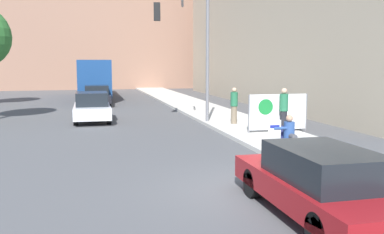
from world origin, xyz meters
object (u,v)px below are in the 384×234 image
at_px(jogger_on_sidewalk, 284,110).
at_px(car_on_road_midblock, 97,95).
at_px(seated_protester, 290,133).
at_px(parked_car_curbside, 320,182).
at_px(city_bus_on_road, 93,76).
at_px(protest_banner, 278,112).
at_px(car_on_road_nearest, 92,107).
at_px(traffic_light_pole, 189,39).
at_px(pedestrian_behind, 234,105).

xyz_separation_m(jogger_on_sidewalk, car_on_road_midblock, (-7.13, 15.25, -0.37)).
relative_size(seated_protester, jogger_on_sidewalk, 0.66).
bearing_deg(parked_car_curbside, city_bus_on_road, 96.99).
height_order(protest_banner, parked_car_curbside, protest_banner).
xyz_separation_m(car_on_road_nearest, car_on_road_midblock, (0.42, 8.88, -0.03)).
height_order(jogger_on_sidewalk, protest_banner, jogger_on_sidewalk).
height_order(protest_banner, car_on_road_midblock, protest_banner).
xyz_separation_m(jogger_on_sidewalk, parked_car_curbside, (-3.46, -8.75, -0.39)).
height_order(jogger_on_sidewalk, city_bus_on_road, city_bus_on_road).
bearing_deg(traffic_light_pole, seated_protester, -80.81).
bearing_deg(protest_banner, parked_car_curbside, -110.21).
height_order(seated_protester, pedestrian_behind, pedestrian_behind).
bearing_deg(car_on_road_midblock, seated_protester, -73.90).
distance_m(seated_protester, traffic_light_pole, 8.84).
xyz_separation_m(pedestrian_behind, car_on_road_midblock, (-6.03, 12.30, -0.30)).
relative_size(protest_banner, city_bus_on_road, 0.21).
height_order(parked_car_curbside, city_bus_on_road, city_bus_on_road).
bearing_deg(seated_protester, traffic_light_pole, 111.69).
xyz_separation_m(traffic_light_pole, parked_car_curbside, (-0.53, -13.03, -3.43)).
bearing_deg(parked_car_curbside, car_on_road_midblock, 98.68).
bearing_deg(car_on_road_midblock, parked_car_curbside, -81.32).
height_order(seated_protester, car_on_road_midblock, car_on_road_midblock).
xyz_separation_m(parked_car_curbside, car_on_road_nearest, (-4.08, 15.12, 0.05)).
xyz_separation_m(jogger_on_sidewalk, protest_banner, (-0.16, 0.21, -0.10)).
height_order(parked_car_curbside, car_on_road_nearest, car_on_road_nearest).
relative_size(jogger_on_sidewalk, car_on_road_nearest, 0.44).
relative_size(traffic_light_pole, parked_car_curbside, 1.30).
bearing_deg(city_bus_on_road, pedestrian_behind, -72.14).
relative_size(seated_protester, car_on_road_midblock, 0.26).
relative_size(car_on_road_nearest, city_bus_on_road, 0.33).
height_order(protest_banner, city_bus_on_road, city_bus_on_road).
xyz_separation_m(seated_protester, pedestrian_behind, (0.53, 6.75, 0.22)).
bearing_deg(city_bus_on_road, traffic_light_pole, -76.36).
bearing_deg(seated_protester, parked_car_curbside, -97.87).
distance_m(jogger_on_sidewalk, protest_banner, 0.29).
bearing_deg(car_on_road_midblock, city_bus_on_road, 90.86).
distance_m(seated_protester, car_on_road_nearest, 11.77).
bearing_deg(traffic_light_pole, car_on_road_nearest, 155.62).
distance_m(protest_banner, parked_car_curbside, 9.56).
bearing_deg(seated_protester, jogger_on_sidewalk, 79.37).
height_order(jogger_on_sidewalk, parked_car_curbside, jogger_on_sidewalk).
distance_m(protest_banner, car_on_road_nearest, 9.61).
bearing_deg(city_bus_on_road, seated_protester, -77.74).
relative_size(parked_car_curbside, car_on_road_midblock, 1.01).
xyz_separation_m(traffic_light_pole, city_bus_on_road, (-4.29, 17.68, -2.27)).
xyz_separation_m(jogger_on_sidewalk, pedestrian_behind, (-1.10, 2.95, -0.07)).
relative_size(parked_car_curbside, city_bus_on_road, 0.37).
distance_m(jogger_on_sidewalk, parked_car_curbside, 9.42).
bearing_deg(protest_banner, city_bus_on_road, 107.99).
relative_size(seated_protester, pedestrian_behind, 0.71).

